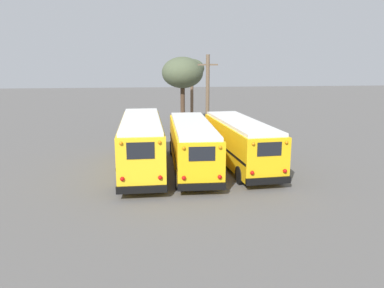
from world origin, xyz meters
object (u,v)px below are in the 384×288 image
object	(u,v)px
school_bus_1	(192,144)
utility_pole	(208,95)
bare_tree_0	(192,70)
school_bus_0	(142,142)
school_bus_2	(240,141)
bare_tree_1	(183,73)

from	to	relation	value
school_bus_1	utility_pole	size ratio (longest dim) A/B	1.42
school_bus_1	bare_tree_0	world-z (taller)	bare_tree_0
bare_tree_0	school_bus_0	bearing A→B (deg)	-106.68
school_bus_0	school_bus_2	xyz separation A→B (m)	(6.35, 0.32, -0.17)
bare_tree_0	school_bus_2	bearing A→B (deg)	-87.26
school_bus_0	school_bus_1	distance (m)	3.18
school_bus_0	bare_tree_0	distance (m)	19.54
school_bus_0	bare_tree_0	size ratio (longest dim) A/B	1.50
school_bus_2	bare_tree_1	world-z (taller)	bare_tree_1
school_bus_1	bare_tree_0	bearing A→B (deg)	82.79
bare_tree_1	school_bus_0	bearing A→B (deg)	-106.35
bare_tree_1	bare_tree_0	bearing A→B (deg)	72.39
school_bus_0	bare_tree_0	bearing A→B (deg)	73.32
school_bus_0	bare_tree_1	size ratio (longest dim) A/B	1.46
school_bus_1	bare_tree_0	xyz separation A→B (m)	(2.31, 18.29, 4.26)
school_bus_1	school_bus_2	world-z (taller)	school_bus_2
school_bus_0	school_bus_1	bearing A→B (deg)	0.29
utility_pole	bare_tree_1	world-z (taller)	utility_pole
bare_tree_0	bare_tree_1	xyz separation A→B (m)	(-1.52, -4.78, -0.24)
school_bus_1	bare_tree_0	distance (m)	18.92
school_bus_1	bare_tree_1	world-z (taller)	bare_tree_1
bare_tree_0	bare_tree_1	bearing A→B (deg)	-107.61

